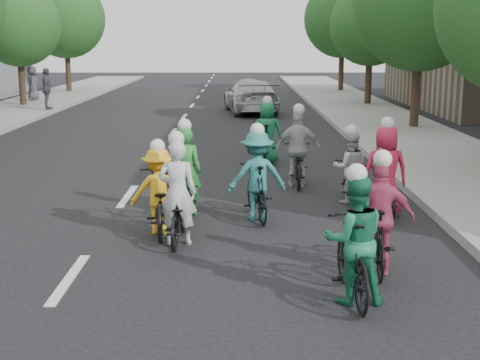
{
  "coord_description": "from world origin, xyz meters",
  "views": [
    {
      "loc": [
        2.37,
        -8.81,
        3.26
      ],
      "look_at": [
        2.38,
        1.94,
        1.0
      ],
      "focal_mm": 50.0,
      "sensor_mm": 36.0,
      "label": 1
    }
  ],
  "objects_px": {
    "cyclist_8": "(298,158)",
    "follow_car_lead": "(251,96)",
    "cyclist_5": "(186,181)",
    "cyclist_4": "(384,181)",
    "cyclist_1": "(353,249)",
    "cyclist_9": "(267,138)",
    "cyclist_7": "(257,182)",
    "cyclist_3": "(379,228)",
    "spectator_2": "(33,83)",
    "follow_car_trail": "(249,88)",
    "spectator_1": "(47,89)",
    "cyclist_6": "(350,175)",
    "cyclist_0": "(178,207)",
    "cyclist_2": "(159,198)"
  },
  "relations": [
    {
      "from": "cyclist_8",
      "to": "follow_car_lead",
      "type": "distance_m",
      "value": 15.59
    },
    {
      "from": "cyclist_5",
      "to": "cyclist_4",
      "type": "bearing_deg",
      "value": 178.05
    },
    {
      "from": "cyclist_1",
      "to": "cyclist_9",
      "type": "distance_m",
      "value": 9.75
    },
    {
      "from": "cyclist_7",
      "to": "cyclist_9",
      "type": "height_order",
      "value": "cyclist_9"
    },
    {
      "from": "cyclist_3",
      "to": "cyclist_7",
      "type": "relative_size",
      "value": 0.98
    },
    {
      "from": "cyclist_7",
      "to": "cyclist_9",
      "type": "relative_size",
      "value": 0.99
    },
    {
      "from": "cyclist_5",
      "to": "cyclist_7",
      "type": "height_order",
      "value": "cyclist_5"
    },
    {
      "from": "cyclist_3",
      "to": "spectator_2",
      "type": "bearing_deg",
      "value": -58.08
    },
    {
      "from": "cyclist_9",
      "to": "follow_car_trail",
      "type": "xyz_separation_m",
      "value": [
        -0.21,
        19.92,
        -0.06
      ]
    },
    {
      "from": "spectator_1",
      "to": "cyclist_7",
      "type": "bearing_deg",
      "value": -166.09
    },
    {
      "from": "cyclist_3",
      "to": "cyclist_6",
      "type": "distance_m",
      "value": 4.21
    },
    {
      "from": "cyclist_0",
      "to": "spectator_2",
      "type": "height_order",
      "value": "spectator_2"
    },
    {
      "from": "cyclist_7",
      "to": "cyclist_9",
      "type": "xyz_separation_m",
      "value": [
        0.43,
        5.8,
        -0.03
      ]
    },
    {
      "from": "cyclist_6",
      "to": "spectator_2",
      "type": "bearing_deg",
      "value": -56.86
    },
    {
      "from": "cyclist_2",
      "to": "cyclist_1",
      "type": "bearing_deg",
      "value": 126.46
    },
    {
      "from": "cyclist_6",
      "to": "cyclist_8",
      "type": "distance_m",
      "value": 1.84
    },
    {
      "from": "cyclist_1",
      "to": "cyclist_7",
      "type": "height_order",
      "value": "cyclist_7"
    },
    {
      "from": "cyclist_3",
      "to": "cyclist_8",
      "type": "xyz_separation_m",
      "value": [
        -0.64,
        5.8,
        -0.01
      ]
    },
    {
      "from": "cyclist_2",
      "to": "cyclist_6",
      "type": "distance_m",
      "value": 4.21
    },
    {
      "from": "cyclist_0",
      "to": "cyclist_2",
      "type": "distance_m",
      "value": 0.7
    },
    {
      "from": "follow_car_trail",
      "to": "spectator_1",
      "type": "distance_m",
      "value": 11.81
    },
    {
      "from": "cyclist_1",
      "to": "cyclist_4",
      "type": "bearing_deg",
      "value": -109.36
    },
    {
      "from": "follow_car_lead",
      "to": "follow_car_trail",
      "type": "height_order",
      "value": "follow_car_lead"
    },
    {
      "from": "cyclist_5",
      "to": "cyclist_0",
      "type": "bearing_deg",
      "value": 89.81
    },
    {
      "from": "cyclist_2",
      "to": "cyclist_9",
      "type": "bearing_deg",
      "value": -113.5
    },
    {
      "from": "cyclist_9",
      "to": "follow_car_trail",
      "type": "bearing_deg",
      "value": -82.86
    },
    {
      "from": "cyclist_8",
      "to": "spectator_1",
      "type": "distance_m",
      "value": 18.38
    },
    {
      "from": "cyclist_0",
      "to": "cyclist_4",
      "type": "bearing_deg",
      "value": -151.77
    },
    {
      "from": "cyclist_0",
      "to": "cyclist_2",
      "type": "relative_size",
      "value": 0.92
    },
    {
      "from": "cyclist_9",
      "to": "spectator_2",
      "type": "distance_m",
      "value": 20.92
    },
    {
      "from": "cyclist_8",
      "to": "follow_car_lead",
      "type": "bearing_deg",
      "value": -84.47
    },
    {
      "from": "cyclist_5",
      "to": "follow_car_trail",
      "type": "relative_size",
      "value": 0.51
    },
    {
      "from": "cyclist_0",
      "to": "cyclist_3",
      "type": "bearing_deg",
      "value": 156.84
    },
    {
      "from": "cyclist_4",
      "to": "follow_car_lead",
      "type": "xyz_separation_m",
      "value": [
        -2.2,
        18.15,
        0.08
      ]
    },
    {
      "from": "cyclist_2",
      "to": "follow_car_lead",
      "type": "relative_size",
      "value": 0.4
    },
    {
      "from": "cyclist_0",
      "to": "spectator_1",
      "type": "distance_m",
      "value": 21.21
    },
    {
      "from": "cyclist_1",
      "to": "spectator_1",
      "type": "distance_m",
      "value": 24.46
    },
    {
      "from": "cyclist_0",
      "to": "cyclist_7",
      "type": "xyz_separation_m",
      "value": [
        1.32,
        1.43,
        0.1
      ]
    },
    {
      "from": "cyclist_7",
      "to": "cyclist_2",
      "type": "bearing_deg",
      "value": 16.65
    },
    {
      "from": "follow_car_trail",
      "to": "spectator_1",
      "type": "relative_size",
      "value": 1.92
    },
    {
      "from": "follow_car_lead",
      "to": "cyclist_6",
      "type": "bearing_deg",
      "value": 88.14
    },
    {
      "from": "cyclist_2",
      "to": "spectator_2",
      "type": "height_order",
      "value": "spectator_2"
    },
    {
      "from": "spectator_1",
      "to": "cyclist_9",
      "type": "bearing_deg",
      "value": -155.29
    },
    {
      "from": "cyclist_3",
      "to": "cyclist_9",
      "type": "relative_size",
      "value": 0.97
    },
    {
      "from": "cyclist_1",
      "to": "cyclist_3",
      "type": "height_order",
      "value": "cyclist_1"
    },
    {
      "from": "cyclist_8",
      "to": "follow_car_lead",
      "type": "relative_size",
      "value": 0.37
    },
    {
      "from": "cyclist_3",
      "to": "cyclist_1",
      "type": "bearing_deg",
      "value": 68.72
    },
    {
      "from": "cyclist_6",
      "to": "spectator_2",
      "type": "distance_m",
      "value": 25.51
    },
    {
      "from": "cyclist_4",
      "to": "cyclist_8",
      "type": "height_order",
      "value": "same"
    },
    {
      "from": "cyclist_2",
      "to": "cyclist_7",
      "type": "bearing_deg",
      "value": -159.56
    }
  ]
}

